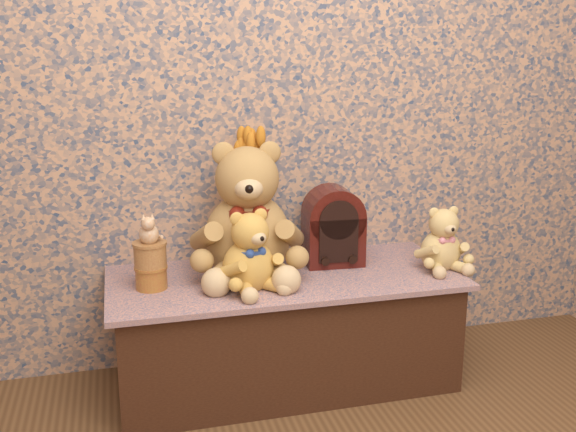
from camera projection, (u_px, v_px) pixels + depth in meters
name	position (u px, v px, depth m)	size (l,w,h in m)	color
display_shelf	(285.00, 329.00, 2.51)	(1.30, 0.57, 0.43)	#394975
teddy_large	(247.00, 203.00, 2.43)	(0.42, 0.50, 0.53)	#A67340
teddy_medium	(248.00, 246.00, 2.29)	(0.24, 0.29, 0.30)	#B78733
teddy_small	(442.00, 235.00, 2.51)	(0.21, 0.25, 0.26)	tan
cathedral_radio	(333.00, 225.00, 2.56)	(0.22, 0.16, 0.31)	#3D110B
ceramic_vase	(250.00, 240.00, 2.55)	(0.12, 0.12, 0.20)	tan
dried_stalks	(249.00, 164.00, 2.48)	(0.21, 0.21, 0.39)	orange
biscuit_tin_lower	(151.00, 278.00, 2.32)	(0.11, 0.11, 0.08)	gold
biscuit_tin_upper	(150.00, 255.00, 2.30)	(0.11, 0.11, 0.09)	tan
cat_figurine	(149.00, 227.00, 2.27)	(0.08, 0.09, 0.11)	silver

